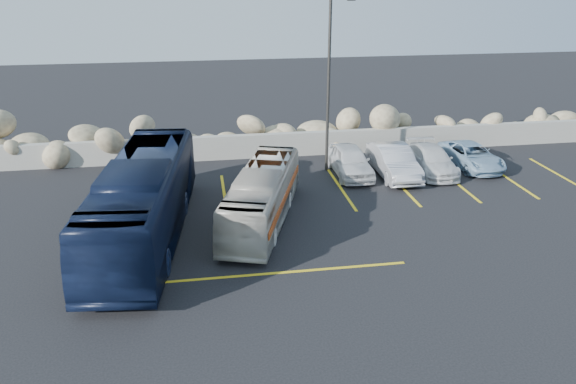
{
  "coord_description": "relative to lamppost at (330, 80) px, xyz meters",
  "views": [
    {
      "loc": [
        -3.37,
        -15.21,
        9.01
      ],
      "look_at": [
        -0.25,
        4.0,
        1.21
      ],
      "focal_mm": 35.0,
      "sensor_mm": 36.0,
      "label": 1
    }
  ],
  "objects": [
    {
      "name": "ground",
      "position": [
        -2.56,
        -9.5,
        -4.3
      ],
      "size": [
        90.0,
        90.0,
        0.0
      ],
      "primitive_type": "plane",
      "color": "black",
      "rests_on": "ground"
    },
    {
      "name": "seawall",
      "position": [
        -2.56,
        2.5,
        -3.7
      ],
      "size": [
        60.0,
        0.4,
        1.2
      ],
      "primitive_type": "cube",
      "color": "gray",
      "rests_on": "ground"
    },
    {
      "name": "riprap_pile",
      "position": [
        -2.56,
        3.7,
        -3.0
      ],
      "size": [
        54.0,
        2.8,
        2.6
      ],
      "primitive_type": null,
      "color": "#8F7B5D",
      "rests_on": "ground"
    },
    {
      "name": "parking_lines",
      "position": [
        2.09,
        -3.93,
        -4.29
      ],
      "size": [
        18.16,
        9.36,
        0.01
      ],
      "color": "yellow",
      "rests_on": "ground"
    },
    {
      "name": "lamppost",
      "position": [
        0.0,
        0.0,
        0.0
      ],
      "size": [
        1.14,
        0.18,
        8.0
      ],
      "color": "#2F2D2A",
      "rests_on": "ground"
    },
    {
      "name": "vintage_bus",
      "position": [
        -3.76,
        -5.3,
        -3.26
      ],
      "size": [
        3.97,
        7.62,
        2.07
      ],
      "primitive_type": "imported",
      "rotation": [
        0.0,
        0.0,
        -0.32
      ],
      "color": "beige",
      "rests_on": "ground"
    },
    {
      "name": "tour_coach",
      "position": [
        -8.02,
        -6.0,
        -2.85
      ],
      "size": [
        3.55,
        10.58,
        2.89
      ],
      "primitive_type": "imported",
      "rotation": [
        0.0,
        0.0,
        -0.11
      ],
      "color": "black",
      "rests_on": "ground"
    },
    {
      "name": "car_a",
      "position": [
        0.89,
        -0.78,
        -3.62
      ],
      "size": [
        1.6,
        3.94,
        1.34
      ],
      "primitive_type": "imported",
      "rotation": [
        0.0,
        0.0,
        -0.0
      ],
      "color": "silver",
      "rests_on": "ground"
    },
    {
      "name": "car_b",
      "position": [
        2.83,
        -1.25,
        -3.59
      ],
      "size": [
        1.52,
        4.28,
        1.41
      ],
      "primitive_type": "imported",
      "rotation": [
        0.0,
        0.0,
        -0.01
      ],
      "color": "#B9B8BE",
      "rests_on": "ground"
    },
    {
      "name": "car_c",
      "position": [
        4.8,
        -1.04,
        -3.71
      ],
      "size": [
        1.93,
        4.17,
        1.18
      ],
      "primitive_type": "imported",
      "rotation": [
        0.0,
        0.0,
        -0.07
      ],
      "color": "silver",
      "rests_on": "ground"
    },
    {
      "name": "car_d",
      "position": [
        6.96,
        -0.66,
        -3.73
      ],
      "size": [
        2.19,
        4.19,
        1.13
      ],
      "primitive_type": "imported",
      "rotation": [
        0.0,
        0.0,
        0.08
      ],
      "color": "#8CADC7",
      "rests_on": "ground"
    }
  ]
}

